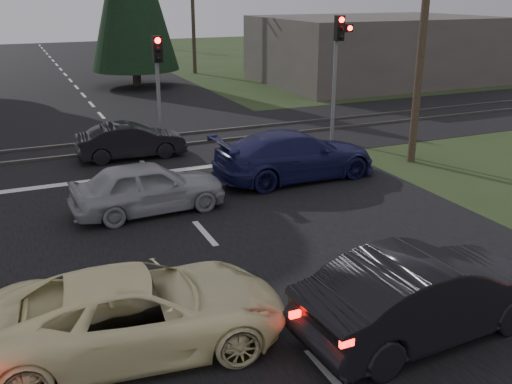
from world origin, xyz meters
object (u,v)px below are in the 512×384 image
utility_pole_mid (193,3)px  cream_coupe (139,311)px  traffic_signal_right (338,54)px  utility_pole_near (424,18)px  blue_sedan (295,155)px  dark_car_far (131,141)px  traffic_signal_center (158,74)px  dark_hatchback (425,295)px  silver_car (148,187)px

utility_pole_mid → cream_coupe: (-10.97, -31.00, -4.05)m
traffic_signal_right → utility_pole_near: 3.87m
utility_pole_mid → cream_coupe: 33.13m
utility_pole_near → blue_sedan: 6.02m
blue_sedan → dark_car_far: size_ratio=1.39×
traffic_signal_center → utility_pole_near: 9.05m
traffic_signal_right → utility_pole_mid: utility_pole_mid is taller
dark_hatchback → dark_car_far: 13.01m
dark_hatchback → blue_sedan: dark_hatchback is taller
traffic_signal_center → traffic_signal_right: bearing=-10.4°
traffic_signal_center → blue_sedan: (2.98, -4.73, -2.06)m
dark_hatchback → blue_sedan: size_ratio=0.89×
cream_coupe → silver_car: size_ratio=1.20×
blue_sedan → dark_hatchback: bearing=165.8°
traffic_signal_right → cream_coupe: bearing=-133.7°
dark_car_far → traffic_signal_right: bearing=-94.6°
utility_pole_mid → blue_sedan: 24.80m
utility_pole_near → traffic_signal_right: bearing=105.3°
dark_hatchback → dark_car_far: dark_hatchback is taller
dark_hatchback → silver_car: dark_hatchback is taller
utility_pole_near → utility_pole_mid: size_ratio=1.00×
cream_coupe → dark_car_far: size_ratio=1.31×
utility_pole_near → cream_coupe: utility_pole_near is taller
cream_coupe → blue_sedan: size_ratio=0.94×
dark_hatchback → blue_sedan: (1.96, 8.48, -0.01)m
silver_car → dark_car_far: (0.68, 5.31, -0.08)m
traffic_signal_right → silver_car: bearing=-151.8°
traffic_signal_center → dark_hatchback: traffic_signal_center is taller
traffic_signal_right → cream_coupe: size_ratio=0.97×
traffic_signal_right → dark_hatchback: bearing=-114.7°
utility_pole_near → cream_coupe: (-10.97, -7.00, -4.05)m
cream_coupe → dark_hatchback: 4.74m
traffic_signal_right → blue_sedan: size_ratio=0.91×
cream_coupe → utility_pole_near: bearing=-51.5°
traffic_signal_center → silver_car: bearing=-108.2°
silver_car → dark_car_far: silver_car is taller
traffic_signal_right → blue_sedan: traffic_signal_right is taller
utility_pole_near → cream_coupe: 13.63m
utility_pole_near → dark_hatchback: 11.43m
traffic_signal_right → silver_car: 9.91m
utility_pole_near → silver_car: bearing=-173.7°
traffic_signal_right → utility_pole_near: size_ratio=0.52×
utility_pole_near → dark_hatchback: bearing=-127.2°
cream_coupe → blue_sedan: bearing=-36.9°
utility_pole_near → silver_car: (-9.38, -1.03, -4.04)m
dark_hatchback → dark_car_far: bearing=6.3°
blue_sedan → traffic_signal_center: bearing=31.0°
traffic_signal_center → dark_hatchback: 13.41m
traffic_signal_right → blue_sedan: (-3.57, -3.53, -2.57)m
traffic_signal_center → utility_pole_near: (7.50, -4.68, 1.92)m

